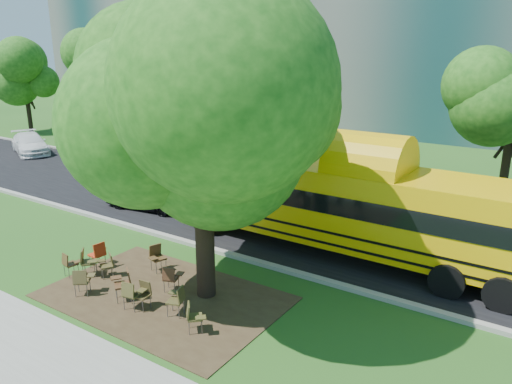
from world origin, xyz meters
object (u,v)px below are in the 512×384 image
Objects in this scene: bg_car_red at (156,157)px; chair_6 at (177,298)px; main_tree at (201,120)px; chair_10 at (157,255)px; chair_1 at (87,260)px; black_car at (147,194)px; chair_0 at (69,262)px; chair_11 at (171,277)px; school_bus at (363,207)px; chair_7 at (193,315)px; chair_2 at (82,279)px; chair_4 at (132,293)px; pedestrian_b at (69,137)px; chair_9 at (108,263)px; pedestrian_a at (126,143)px; bg_car_white at (30,144)px; chair_3 at (124,281)px; chair_8 at (98,252)px; chair_5 at (142,292)px; bg_car_silver at (110,162)px.

chair_6 is at bearing -120.16° from bg_car_red.
main_tree is 9.72× the size of chair_10.
chair_1 is 0.23× the size of black_car.
chair_0 is 3.62m from chair_11.
chair_7 is (-1.78, -6.95, -1.34)m from school_bus.
chair_4 reaches higher than chair_2.
chair_4 is at bearing -122.44° from main_tree.
main_tree is 4.89m from chair_11.
pedestrian_b reaches higher than chair_2.
chair_1 is 2.21m from chair_10.
pedestrian_a is at bearing -13.00° from chair_9.
chair_1 is at bearing -94.72° from bg_car_white.
bg_car_red is (-11.21, 12.33, 0.20)m from chair_4.
chair_1 reaches higher than chair_10.
chair_7 is at bearing -7.55° from chair_4.
chair_3 is 23.34m from bg_car_white.
pedestrian_a is at bearing 32.70° from chair_6.
chair_2 is 1.10× the size of chair_9.
chair_4 is 0.95× the size of chair_8.
bg_car_red reaches higher than chair_3.
chair_8 is at bearing 11.56° from chair_9.
chair_2 is 0.99× the size of chair_4.
bg_car_white is at bearing 151.89° from pedestrian_a.
chair_6 is 0.16× the size of bg_car_red.
chair_7 is at bearing 170.71° from chair_5.
chair_9 is at bearing -99.33° from pedestrian_a.
black_car is (-4.36, 6.96, 0.14)m from chair_2.
pedestrian_a is (-14.26, 11.63, 0.33)m from chair_10.
chair_8 is 3.19m from chair_11.
school_bus is at bearing 50.88° from chair_4.
chair_10 is at bearing 37.99° from chair_2.
chair_7 is at bearing 7.98° from chair_0.
chair_11 is (3.00, 0.71, -0.06)m from chair_1.
pedestrian_a is 5.31m from pedestrian_b.
chair_6 is at bearing -148.03° from bg_car_silver.
black_car is at bearing 166.30° from chair_1.
chair_4 is (0.64, -0.31, -0.04)m from chair_3.
black_car is 15.81m from bg_car_white.
chair_3 is at bearing -147.76° from chair_11.
chair_2 is 8.22m from black_car.
black_car is at bearing -178.28° from school_bus.
chair_3 reaches higher than chair_9.
chair_10 is at bearing 129.11° from chair_11.
chair_2 is 1.31m from chair_9.
school_bus is 9.37m from chair_1.
chair_2 is at bearing 2.70° from chair_1.
bg_car_red is at bearing 172.71° from chair_1.
main_tree is 4.97× the size of pedestrian_a.
main_tree reaches higher than chair_2.
main_tree reaches higher than chair_4.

